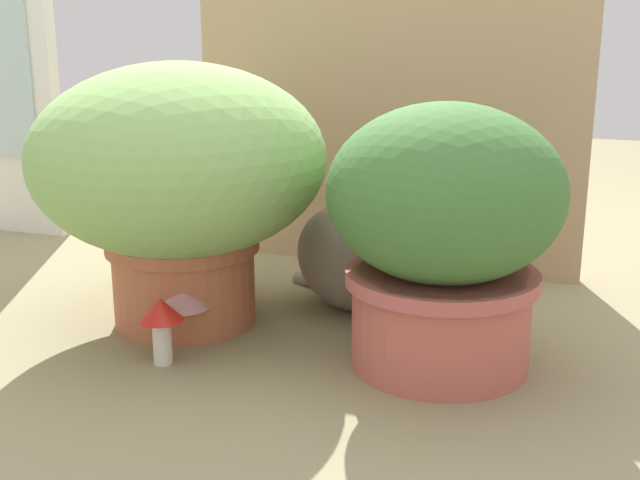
# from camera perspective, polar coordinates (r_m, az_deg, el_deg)

# --- Properties ---
(ground_plane) EXTENTS (6.00, 6.00, 0.00)m
(ground_plane) POSITION_cam_1_polar(r_m,az_deg,el_deg) (1.55, -1.96, -6.73)
(ground_plane) COLOR #8A805C
(cardboard_backdrop) EXTENTS (0.94, 0.03, 0.74)m
(cardboard_backdrop) POSITION_cam_1_polar(r_m,az_deg,el_deg) (1.93, 4.61, 8.90)
(cardboard_backdrop) COLOR tan
(cardboard_backdrop) RESTS_ON ground
(window_panel_white) EXTENTS (0.31, 0.05, 0.95)m
(window_panel_white) POSITION_cam_1_polar(r_m,az_deg,el_deg) (2.40, -21.36, 11.80)
(window_panel_white) COLOR white
(window_panel_white) RESTS_ON ground
(grass_planter) EXTENTS (0.56, 0.56, 0.51)m
(grass_planter) POSITION_cam_1_polar(r_m,az_deg,el_deg) (1.56, -9.88, 4.68)
(grass_planter) COLOR #B56543
(grass_planter) RESTS_ON ground
(leafy_planter) EXTENTS (0.40, 0.40, 0.46)m
(leafy_planter) POSITION_cam_1_polar(r_m,az_deg,el_deg) (1.36, 8.73, 0.87)
(leafy_planter) COLOR #C15F52
(leafy_planter) RESTS_ON ground
(cat) EXTENTS (0.35, 0.28, 0.32)m
(cat) POSITION_cam_1_polar(r_m,az_deg,el_deg) (1.65, 2.54, -0.96)
(cat) COLOR gray
(cat) RESTS_ON ground
(mushroom_ornament_pink) EXTENTS (0.10, 0.10, 0.13)m
(mushroom_ornament_pink) POSITION_cam_1_polar(r_m,az_deg,el_deg) (1.50, -9.68, -4.03)
(mushroom_ornament_pink) COLOR silver
(mushroom_ornament_pink) RESTS_ON ground
(mushroom_ornament_red) EXTENTS (0.08, 0.08, 0.12)m
(mushroom_ornament_red) POSITION_cam_1_polar(r_m,az_deg,el_deg) (1.43, -11.15, -5.41)
(mushroom_ornament_red) COLOR silver
(mushroom_ornament_red) RESTS_ON ground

